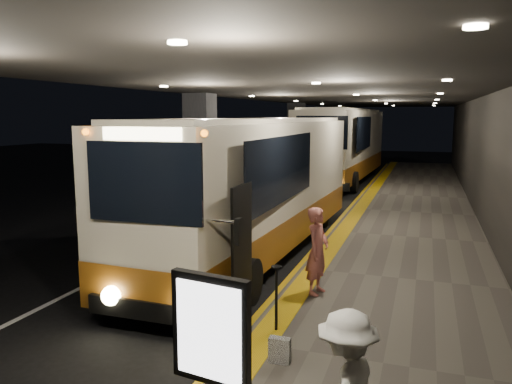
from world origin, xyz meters
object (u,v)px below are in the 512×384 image
Objects in this scene: info_sign at (210,333)px; stanchion_post at (276,299)px; coach_second at (344,148)px; coach_main at (257,192)px; passenger_boarding at (317,251)px; bag_polka at (280,350)px.

stanchion_post is at bearing 102.92° from info_sign.
coach_second is at bearing 105.00° from info_sign.
info_sign reaches higher than stanchion_post.
coach_main is 3.73m from passenger_boarding.
bag_polka is 0.20× the size of info_sign.
coach_main is 10.41× the size of stanchion_post.
passenger_boarding is at bearing -80.35° from coach_second.
info_sign is (2.20, -7.97, -0.24)m from coach_main.
passenger_boarding is at bearing 91.77° from bag_polka.
coach_second is at bearing 96.06° from stanchion_post.
coach_main is at bearing 111.75° from bag_polka.
passenger_boarding reaches higher than bag_polka.
passenger_boarding is at bearing 82.25° from stanchion_post.
info_sign reaches higher than bag_polka.
stanchion_post is (-0.20, 3.10, -0.77)m from info_sign.
coach_main reaches higher than stanchion_post.
coach_main is at bearing 112.30° from stanchion_post.
coach_second is at bearing 93.03° from coach_main.
coach_second is at bearing 18.13° from passenger_boarding.
coach_main is at bearing -87.17° from coach_second.
coach_main is 5.36m from stanchion_post.
info_sign reaches higher than passenger_boarding.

